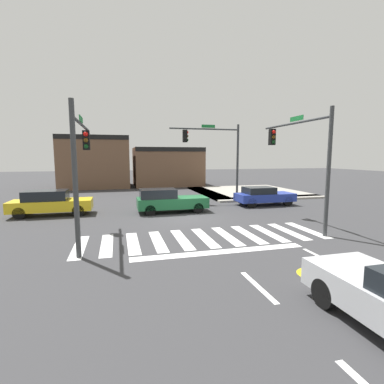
% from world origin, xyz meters
% --- Properties ---
extents(ground_plane, '(120.00, 120.00, 0.00)m').
position_xyz_m(ground_plane, '(0.00, 0.00, 0.00)').
color(ground_plane, '#353538').
extents(crosswalk_near, '(11.01, 3.15, 0.01)m').
position_xyz_m(crosswalk_near, '(0.00, -4.50, 0.00)').
color(crosswalk_near, silver).
rests_on(crosswalk_near, ground_plane).
extents(lane_markings, '(6.80, 18.75, 0.01)m').
position_xyz_m(lane_markings, '(1.16, -11.43, 0.00)').
color(lane_markings, white).
rests_on(lane_markings, ground_plane).
extents(bike_detector_marking, '(1.06, 1.06, 0.01)m').
position_xyz_m(bike_detector_marking, '(2.09, -9.18, 0.00)').
color(bike_detector_marking, yellow).
rests_on(bike_detector_marking, ground_plane).
extents(curb_corner_northeast, '(10.00, 10.60, 0.15)m').
position_xyz_m(curb_corner_northeast, '(8.49, 9.42, 0.07)').
color(curb_corner_northeast, '#9E998E').
rests_on(curb_corner_northeast, ground_plane).
extents(storefront_row, '(16.46, 6.98, 5.92)m').
position_xyz_m(storefront_row, '(-2.11, 19.32, 2.68)').
color(storefront_row, brown).
rests_on(storefront_row, ground_plane).
extents(traffic_signal_southeast, '(0.32, 5.71, 5.78)m').
position_xyz_m(traffic_signal_southeast, '(5.37, -3.48, 4.03)').
color(traffic_signal_southeast, '#383A3D').
rests_on(traffic_signal_southeast, ground_plane).
extents(traffic_signal_northeast, '(5.74, 0.32, 6.18)m').
position_xyz_m(traffic_signal_northeast, '(3.93, 5.45, 4.30)').
color(traffic_signal_northeast, '#383A3D').
rests_on(traffic_signal_northeast, ground_plane).
extents(traffic_signal_southwest, '(0.32, 5.92, 5.55)m').
position_xyz_m(traffic_signal_southwest, '(-5.13, -3.66, 3.80)').
color(traffic_signal_southwest, '#383A3D').
rests_on(traffic_signal_southwest, ground_plane).
extents(car_green, '(4.50, 1.71, 1.54)m').
position_xyz_m(car_green, '(-0.54, 1.65, 0.78)').
color(car_green, '#1E6638').
rests_on(car_green, ground_plane).
extents(car_yellow, '(4.69, 1.73, 1.55)m').
position_xyz_m(car_yellow, '(-7.75, 2.55, 0.79)').
color(car_yellow, gold).
rests_on(car_yellow, ground_plane).
extents(car_blue, '(4.27, 1.80, 1.37)m').
position_xyz_m(car_blue, '(6.73, 2.56, 0.72)').
color(car_blue, '#23389E').
rests_on(car_blue, ground_plane).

